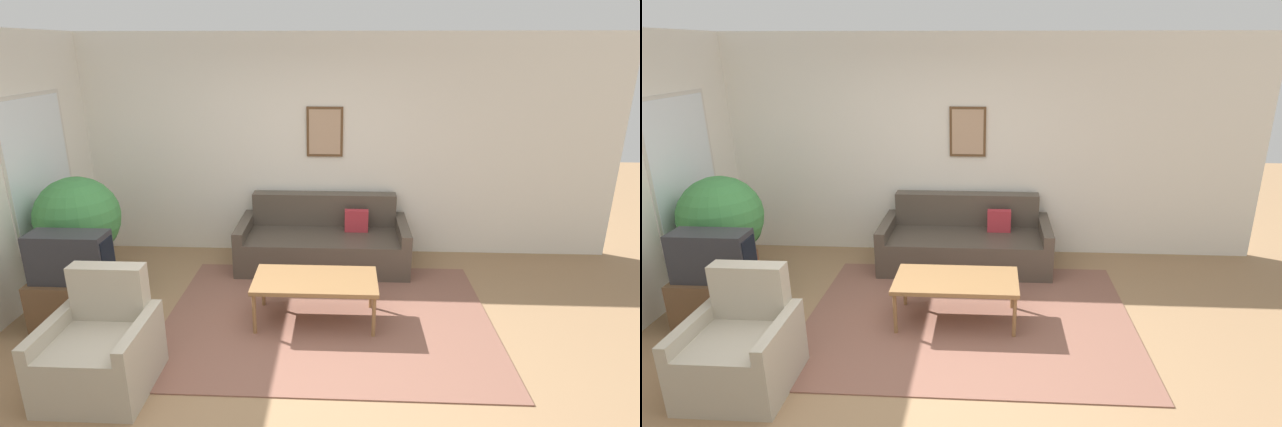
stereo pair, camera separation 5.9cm
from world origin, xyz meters
The scene contains 10 objects.
ground_plane centered at (0.00, 0.00, 0.00)m, with size 16.00×16.00×0.00m, color #997551.
area_rug centered at (0.54, 0.80, 0.01)m, with size 3.14×2.37×0.01m.
wall_back centered at (0.00, 2.56, 1.35)m, with size 8.00×0.09×2.70m.
couch centered at (0.44, 2.09, 0.28)m, with size 2.00×0.90×0.81m.
coffee_table centered at (0.42, 0.75, 0.41)m, with size 1.17×0.61×0.45m.
tv_stand centered at (-1.78, 0.50, 0.25)m, with size 0.78×0.40×0.50m.
tv centered at (-1.78, 0.50, 0.73)m, with size 0.71×0.28×0.46m.
armchair centered at (-1.17, -0.29, 0.30)m, with size 0.77×0.76×0.91m.
potted_plant_tall centered at (-2.03, 1.17, 0.86)m, with size 0.83×0.83×1.30m.
potted_plant_by_window centered at (-2.16, 1.84, 0.43)m, with size 0.39×0.39×0.68m.
Camera 1 is at (0.67, -3.51, 2.54)m, focal length 28.00 mm.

